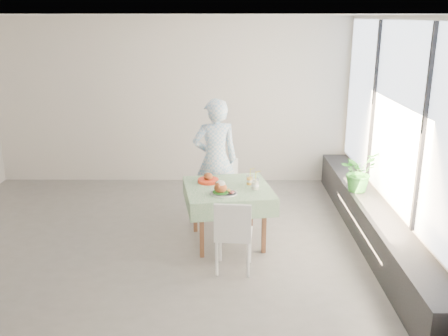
{
  "coord_description": "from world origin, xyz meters",
  "views": [
    {
      "loc": [
        0.93,
        -5.9,
        2.79
      ],
      "look_at": [
        0.9,
        0.04,
        0.97
      ],
      "focal_mm": 40.0,
      "sensor_mm": 36.0,
      "label": 1
    }
  ],
  "objects_px": {
    "juice_cup_orange": "(250,180)",
    "potted_plant": "(359,171)",
    "cafe_table": "(228,208)",
    "chair_near": "(234,248)",
    "chair_far": "(227,201)",
    "diner": "(215,160)",
    "main_dish": "(222,190)"
  },
  "relations": [
    {
      "from": "chair_near",
      "to": "juice_cup_orange",
      "type": "xyz_separation_m",
      "value": [
        0.21,
        0.84,
        0.53
      ]
    },
    {
      "from": "cafe_table",
      "to": "potted_plant",
      "type": "distance_m",
      "value": 1.88
    },
    {
      "from": "diner",
      "to": "main_dish",
      "type": "bearing_deg",
      "value": 83.48
    },
    {
      "from": "diner",
      "to": "main_dish",
      "type": "xyz_separation_m",
      "value": [
        0.1,
        -1.06,
        -0.07
      ]
    },
    {
      "from": "main_dish",
      "to": "juice_cup_orange",
      "type": "distance_m",
      "value": 0.5
    },
    {
      "from": "chair_near",
      "to": "main_dish",
      "type": "distance_m",
      "value": 0.73
    },
    {
      "from": "main_dish",
      "to": "juice_cup_orange",
      "type": "relative_size",
      "value": 1.34
    },
    {
      "from": "cafe_table",
      "to": "chair_far",
      "type": "xyz_separation_m",
      "value": [
        -0.01,
        0.77,
        -0.2
      ]
    },
    {
      "from": "chair_far",
      "to": "main_dish",
      "type": "relative_size",
      "value": 2.49
    },
    {
      "from": "chair_far",
      "to": "chair_near",
      "type": "height_order",
      "value": "chair_near"
    },
    {
      "from": "chair_near",
      "to": "main_dish",
      "type": "height_order",
      "value": "main_dish"
    },
    {
      "from": "diner",
      "to": "juice_cup_orange",
      "type": "bearing_deg",
      "value": 110.65
    },
    {
      "from": "cafe_table",
      "to": "juice_cup_orange",
      "type": "bearing_deg",
      "value": 19.56
    },
    {
      "from": "chair_far",
      "to": "cafe_table",
      "type": "bearing_deg",
      "value": -89.11
    },
    {
      "from": "juice_cup_orange",
      "to": "cafe_table",
      "type": "bearing_deg",
      "value": -160.44
    },
    {
      "from": "chair_far",
      "to": "chair_near",
      "type": "distance_m",
      "value": 1.52
    },
    {
      "from": "diner",
      "to": "potted_plant",
      "type": "height_order",
      "value": "diner"
    },
    {
      "from": "chair_far",
      "to": "diner",
      "type": "xyz_separation_m",
      "value": [
        -0.16,
        0.03,
        0.61
      ]
    },
    {
      "from": "cafe_table",
      "to": "chair_far",
      "type": "bearing_deg",
      "value": 90.89
    },
    {
      "from": "chair_far",
      "to": "diner",
      "type": "relative_size",
      "value": 0.48
    },
    {
      "from": "cafe_table",
      "to": "chair_near",
      "type": "height_order",
      "value": "chair_near"
    },
    {
      "from": "chair_far",
      "to": "juice_cup_orange",
      "type": "height_order",
      "value": "juice_cup_orange"
    },
    {
      "from": "chair_near",
      "to": "juice_cup_orange",
      "type": "height_order",
      "value": "juice_cup_orange"
    },
    {
      "from": "chair_far",
      "to": "chair_near",
      "type": "bearing_deg",
      "value": -87.17
    },
    {
      "from": "juice_cup_orange",
      "to": "potted_plant",
      "type": "relative_size",
      "value": 0.46
    },
    {
      "from": "cafe_table",
      "to": "chair_near",
      "type": "xyz_separation_m",
      "value": [
        0.06,
        -0.75,
        -0.2
      ]
    },
    {
      "from": "diner",
      "to": "main_dish",
      "type": "distance_m",
      "value": 1.07
    },
    {
      "from": "juice_cup_orange",
      "to": "diner",
      "type": "bearing_deg",
      "value": 122.73
    },
    {
      "from": "juice_cup_orange",
      "to": "potted_plant",
      "type": "distance_m",
      "value": 1.57
    },
    {
      "from": "diner",
      "to": "chair_near",
      "type": "bearing_deg",
      "value": 86.7
    },
    {
      "from": "chair_far",
      "to": "juice_cup_orange",
      "type": "distance_m",
      "value": 0.91
    },
    {
      "from": "juice_cup_orange",
      "to": "potted_plant",
      "type": "bearing_deg",
      "value": 17.15
    }
  ]
}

